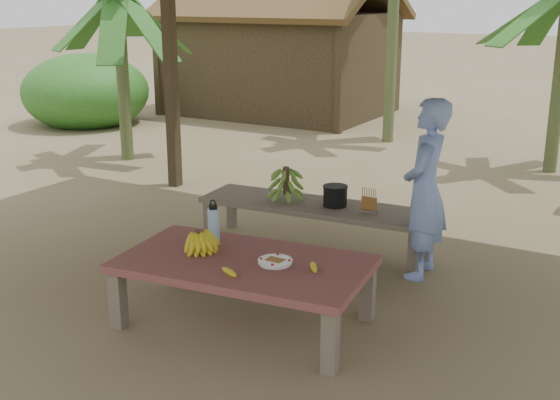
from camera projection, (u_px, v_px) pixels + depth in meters
The scene contains 14 objects.
ground at pixel (272, 294), 5.74m from camera, with size 80.00×80.00×0.00m, color brown.
work_table at pixel (244, 269), 5.11m from camera, with size 1.90×1.20×0.50m.
bench at pixel (314, 209), 6.65m from camera, with size 2.24×0.77×0.45m.
ripe_banana_bunch at pixel (198, 239), 5.26m from camera, with size 0.30×0.25×0.18m, color yellow, non-canonical shape.
plate at pixel (275, 262), 5.01m from camera, with size 0.25×0.25×0.04m.
loose_banana_front at pixel (229, 272), 4.82m from camera, with size 0.04×0.15×0.04m, color yellow.
loose_banana_side at pixel (314, 267), 4.90m from camera, with size 0.04×0.14×0.04m, color yellow.
water_flask at pixel (214, 223), 5.47m from camera, with size 0.09×0.09×0.33m.
green_banana_stalk at pixel (286, 183), 6.71m from camera, with size 0.30×0.30×0.34m, color #598C2D, non-canonical shape.
cooking_pot at pixel (335, 196), 6.54m from camera, with size 0.22×0.22×0.19m, color black.
skewer_rack at pixel (369, 200), 6.33m from camera, with size 0.18×0.08×0.24m, color #A57F47, non-canonical shape.
woman at pixel (425, 189), 5.91m from camera, with size 0.56×0.37×1.55m, color #6D86CE.
hut at pixel (282, 58), 14.24m from camera, with size 4.40×3.43×2.85m.
banana_plant_w at pixel (119, 12), 9.83m from camera, with size 1.80×1.80×2.59m.
Camera 1 is at (2.70, -4.55, 2.36)m, focal length 45.00 mm.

